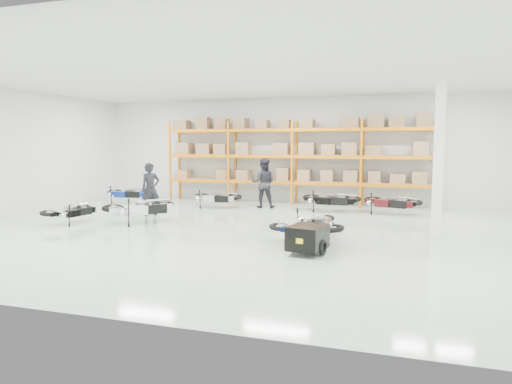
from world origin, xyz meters
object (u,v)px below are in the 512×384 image
(moto_black_far_left, at_px, (71,208))
(person_left, at_px, (151,189))
(moto_back_d, at_px, (390,199))
(moto_touring_right, at_px, (319,220))
(moto_silver_left, at_px, (141,204))
(moto_back_a, at_px, (128,190))
(trailer, at_px, (308,238))
(moto_blue_centre, at_px, (305,222))
(moto_back_b, at_px, (216,195))
(moto_back_c, at_px, (330,196))
(person_back, at_px, (263,183))

(moto_black_far_left, distance_m, person_left, 2.80)
(moto_back_d, bearing_deg, moto_black_far_left, 136.75)
(moto_touring_right, distance_m, person_left, 6.95)
(moto_silver_left, xyz_separation_m, moto_back_a, (-3.17, 4.14, -0.07))
(trailer, height_order, person_left, person_left)
(moto_blue_centre, relative_size, moto_back_a, 0.89)
(moto_back_b, distance_m, person_left, 2.86)
(moto_back_d, bearing_deg, trailer, -174.66)
(moto_back_c, bearing_deg, moto_blue_centre, -175.86)
(moto_back_a, xyz_separation_m, person_left, (2.60, -2.57, 0.38))
(moto_black_far_left, xyz_separation_m, moto_back_a, (-1.08, 4.88, 0.06))
(moto_back_b, bearing_deg, moto_silver_left, 165.49)
(moto_black_far_left, height_order, trailer, moto_black_far_left)
(moto_back_d, bearing_deg, person_back, 105.96)
(person_left, bearing_deg, moto_back_b, 5.24)
(moto_silver_left, distance_m, person_back, 5.33)
(moto_back_c, height_order, moto_back_d, moto_back_c)
(person_left, bearing_deg, moto_back_c, -28.08)
(moto_back_b, distance_m, person_back, 1.95)
(moto_silver_left, xyz_separation_m, trailer, (5.88, -2.58, -0.23))
(moto_silver_left, bearing_deg, moto_blue_centre, -149.89)
(moto_blue_centre, bearing_deg, moto_back_b, -6.45)
(moto_back_a, bearing_deg, moto_back_d, -94.10)
(trailer, bearing_deg, person_back, 124.92)
(moto_touring_right, xyz_separation_m, moto_back_a, (-9.05, 5.12, 0.00))
(moto_back_a, bearing_deg, moto_blue_centre, -126.02)
(moto_silver_left, bearing_deg, moto_back_b, -61.41)
(moto_back_a, height_order, moto_back_b, moto_back_a)
(moto_blue_centre, height_order, trailer, moto_blue_centre)
(trailer, bearing_deg, moto_back_a, 154.63)
(moto_black_far_left, relative_size, moto_touring_right, 0.89)
(moto_black_far_left, height_order, moto_back_b, moto_back_b)
(trailer, bearing_deg, moto_back_b, 138.22)
(moto_blue_centre, xyz_separation_m, person_left, (-6.12, 2.75, 0.44))
(trailer, height_order, moto_back_b, moto_back_b)
(moto_back_c, bearing_deg, person_back, 87.43)
(moto_back_d, xyz_separation_m, person_left, (-8.18, -2.67, 0.37))
(moto_blue_centre, relative_size, moto_black_far_left, 1.00)
(trailer, distance_m, moto_back_a, 11.28)
(person_left, bearing_deg, moto_blue_centre, -76.46)
(trailer, bearing_deg, moto_touring_right, 101.22)
(moto_touring_right, height_order, moto_back_b, moto_touring_right)
(moto_touring_right, xyz_separation_m, moto_back_c, (-0.44, 5.26, 0.03))
(moto_blue_centre, height_order, moto_silver_left, moto_silver_left)
(person_back, bearing_deg, moto_touring_right, 109.07)
(moto_back_c, relative_size, person_left, 1.02)
(moto_touring_right, bearing_deg, moto_back_a, 133.76)
(moto_touring_right, distance_m, moto_back_a, 10.40)
(trailer, relative_size, person_back, 0.82)
(moto_back_b, relative_size, moto_back_d, 0.94)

